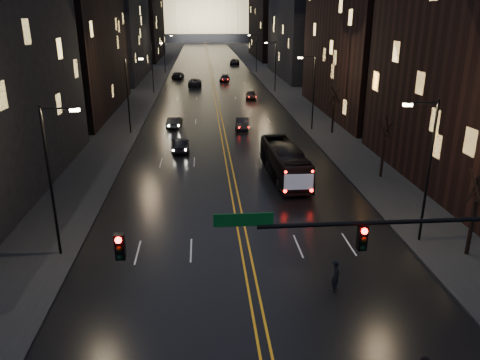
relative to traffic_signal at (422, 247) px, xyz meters
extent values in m
cube|color=black|center=(-5.91, 130.00, -5.09)|extent=(20.00, 320.00, 0.02)
cube|color=black|center=(-19.91, 130.00, -5.02)|extent=(8.00, 320.00, 0.16)
cube|color=black|center=(8.09, 130.00, -5.02)|extent=(8.00, 320.00, 0.16)
cube|color=orange|center=(-5.91, 130.00, -5.08)|extent=(0.62, 320.00, 0.01)
cube|color=black|center=(-26.91, 54.00, 8.90)|extent=(12.00, 30.00, 28.00)
cube|color=black|center=(-26.91, 92.00, 4.90)|extent=(12.00, 34.00, 20.00)
cube|color=black|center=(-26.91, 140.00, 6.90)|extent=(12.00, 40.00, 24.00)
cube|color=black|center=(15.09, 92.00, 7.90)|extent=(12.00, 34.00, 26.00)
cube|color=black|center=(15.09, 140.00, 5.90)|extent=(12.00, 40.00, 22.00)
cube|color=black|center=(-5.91, 250.00, -3.10)|extent=(90.00, 50.00, 4.00)
cube|color=#FFDC93|center=(-5.91, 250.00, 10.90)|extent=(80.00, 36.00, 24.00)
cylinder|color=black|center=(-0.41, 0.00, 1.10)|extent=(12.00, 0.18, 0.18)
cube|color=black|center=(-11.41, 0.00, 0.50)|extent=(0.35, 0.30, 1.00)
cube|color=black|center=(-2.41, 0.00, 0.50)|extent=(0.35, 0.30, 1.00)
sphere|color=#FF0705|center=(-11.41, -0.18, 0.85)|extent=(0.24, 0.24, 0.24)
sphere|color=#FF0705|center=(-2.41, -0.18, 0.85)|extent=(0.24, 0.24, 0.24)
cube|color=#053F14|center=(-6.91, 0.00, 1.40)|extent=(2.20, 0.06, 0.50)
cylinder|color=black|center=(5.09, 10.00, -0.60)|extent=(0.16, 0.16, 9.00)
cylinder|color=black|center=(4.19, 10.00, 3.70)|extent=(1.80, 0.10, 0.10)
cube|color=#FFDA99|center=(3.29, 10.00, 3.60)|extent=(0.50, 0.25, 0.15)
cylinder|color=black|center=(-16.91, 10.00, -0.60)|extent=(0.16, 0.16, 9.00)
cylinder|color=black|center=(-16.01, 10.00, 3.70)|extent=(1.80, 0.10, 0.10)
cube|color=#FFDA99|center=(-15.11, 10.00, 3.60)|extent=(0.50, 0.25, 0.15)
cylinder|color=black|center=(5.09, 40.00, -0.60)|extent=(0.16, 0.16, 9.00)
cylinder|color=black|center=(4.19, 40.00, 3.70)|extent=(1.80, 0.10, 0.10)
cube|color=#FFDA99|center=(3.29, 40.00, 3.60)|extent=(0.50, 0.25, 0.15)
cylinder|color=black|center=(-16.91, 40.00, -0.60)|extent=(0.16, 0.16, 9.00)
cylinder|color=black|center=(-16.01, 40.00, 3.70)|extent=(1.80, 0.10, 0.10)
cube|color=#FFDA99|center=(-15.11, 40.00, 3.60)|extent=(0.50, 0.25, 0.15)
cylinder|color=black|center=(5.09, 70.00, -0.60)|extent=(0.16, 0.16, 9.00)
cylinder|color=black|center=(4.19, 70.00, 3.70)|extent=(1.80, 0.10, 0.10)
cube|color=#FFDA99|center=(3.29, 70.00, 3.60)|extent=(0.50, 0.25, 0.15)
cylinder|color=black|center=(-16.91, 70.00, -0.60)|extent=(0.16, 0.16, 9.00)
cylinder|color=black|center=(-16.01, 70.00, 3.70)|extent=(1.80, 0.10, 0.10)
cube|color=#FFDA99|center=(-15.11, 70.00, 3.60)|extent=(0.50, 0.25, 0.15)
cylinder|color=black|center=(5.09, 100.00, -0.60)|extent=(0.16, 0.16, 9.00)
cylinder|color=black|center=(4.19, 100.00, 3.70)|extent=(1.80, 0.10, 0.10)
cube|color=#FFDA99|center=(3.29, 100.00, 3.60)|extent=(0.50, 0.25, 0.15)
cylinder|color=black|center=(-16.91, 100.00, -0.60)|extent=(0.16, 0.16, 9.00)
cylinder|color=black|center=(-16.01, 100.00, 3.70)|extent=(1.80, 0.10, 0.10)
cube|color=#FFDA99|center=(-15.11, 100.00, 3.60)|extent=(0.50, 0.25, 0.15)
cylinder|color=black|center=(7.09, 8.00, -3.35)|extent=(0.24, 0.24, 3.50)
cylinder|color=black|center=(7.09, 22.00, -3.35)|extent=(0.24, 0.24, 3.50)
cylinder|color=black|center=(7.09, 38.00, -3.35)|extent=(0.24, 0.24, 3.50)
imported|color=black|center=(-1.30, 22.67, -3.65)|extent=(2.99, 10.55, 2.91)
imported|color=black|center=(-10.68, 32.03, -4.34)|extent=(1.98, 4.55, 1.53)
imported|color=black|center=(-11.83, 42.93, -4.41)|extent=(1.90, 4.35, 1.39)
imported|color=black|center=(-9.60, 78.43, -4.32)|extent=(2.63, 5.64, 1.56)
imported|color=black|center=(-13.46, 89.75, -4.31)|extent=(2.76, 5.67, 1.59)
imported|color=black|center=(-3.41, 41.17, -4.38)|extent=(2.07, 4.55, 1.45)
imported|color=black|center=(-0.09, 62.59, -4.35)|extent=(2.17, 4.54, 1.50)
imported|color=black|center=(-3.41, 84.57, -4.42)|extent=(2.52, 4.90, 1.36)
imported|color=black|center=(1.19, 119.56, -4.32)|extent=(3.05, 5.83, 1.57)
imported|color=black|center=(-1.69, 5.00, -4.20)|extent=(0.59, 0.75, 1.80)
camera|label=1|loc=(-8.29, -15.44, 8.46)|focal=35.00mm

